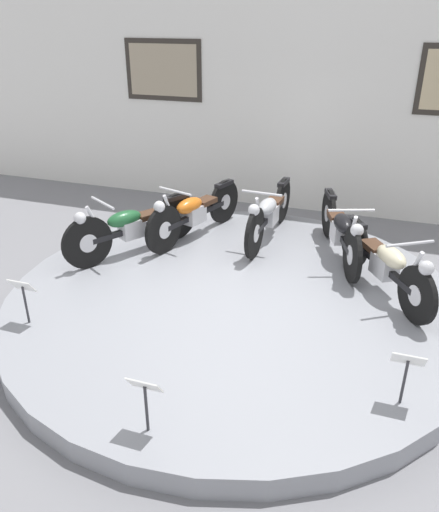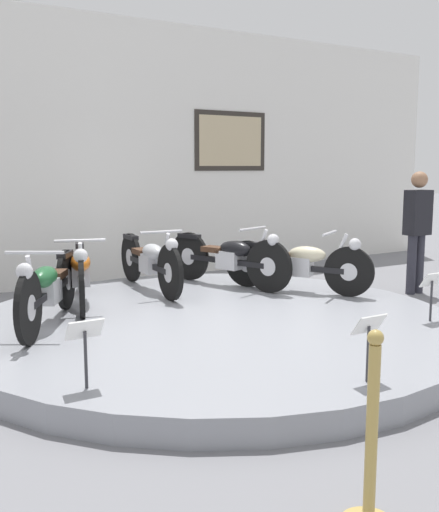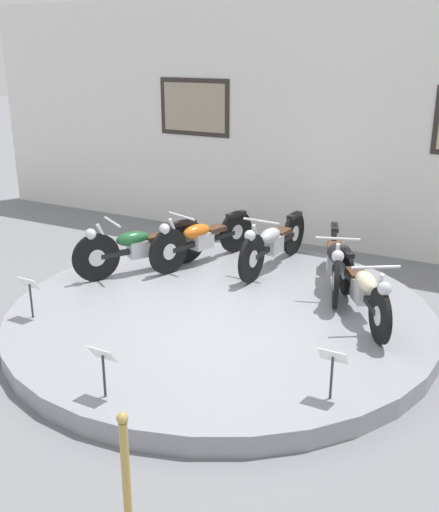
% 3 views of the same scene
% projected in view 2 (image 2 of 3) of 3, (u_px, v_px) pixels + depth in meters
% --- Properties ---
extents(ground_plane, '(60.00, 60.00, 0.00)m').
position_uv_depth(ground_plane, '(214.00, 337.00, 6.36)').
color(ground_plane, slate).
extents(display_platform, '(5.18, 5.18, 0.22)m').
position_uv_depth(display_platform, '(214.00, 327.00, 6.34)').
color(display_platform, gray).
rests_on(display_platform, ground_plane).
extents(back_wall, '(14.00, 0.22, 4.04)m').
position_uv_depth(back_wall, '(94.00, 151.00, 9.11)').
color(back_wall, white).
rests_on(back_wall, ground_plane).
extents(motorcycle_green, '(1.08, 1.76, 0.81)m').
position_uv_depth(motorcycle_green, '(48.00, 287.00, 5.93)').
color(motorcycle_green, black).
rests_on(motorcycle_green, display_platform).
extents(motorcycle_orange, '(0.72, 1.93, 0.80)m').
position_uv_depth(motorcycle_orange, '(81.00, 271.00, 6.85)').
color(motorcycle_orange, black).
rests_on(motorcycle_orange, display_platform).
extents(motorcycle_silver, '(0.54, 2.02, 0.81)m').
position_uv_depth(motorcycle_silver, '(150.00, 260.00, 7.61)').
color(motorcycle_silver, black).
rests_on(motorcycle_silver, display_platform).
extents(motorcycle_black, '(0.76, 1.92, 0.81)m').
position_uv_depth(motorcycle_black, '(229.00, 257.00, 7.88)').
color(motorcycle_black, black).
rests_on(motorcycle_black, display_platform).
extents(motorcycle_cream, '(1.10, 1.69, 0.78)m').
position_uv_depth(motorcycle_cream, '(300.00, 262.00, 7.55)').
color(motorcycle_cream, black).
rests_on(motorcycle_cream, display_platform).
extents(info_placard_front_left, '(0.26, 0.11, 0.51)m').
position_uv_depth(info_placard_front_left, '(85.00, 339.00, 4.24)').
color(info_placard_front_left, '#333338').
rests_on(info_placard_front_left, display_platform).
extents(info_placard_front_centre, '(0.26, 0.11, 0.51)m').
position_uv_depth(info_placard_front_centre, '(369.00, 333.00, 4.38)').
color(info_placard_front_centre, '#333338').
rests_on(info_placard_front_centre, display_platform).
extents(info_placard_front_right, '(0.26, 0.11, 0.51)m').
position_uv_depth(info_placard_front_right, '(432.00, 286.00, 6.11)').
color(info_placard_front_right, '#333338').
rests_on(info_placard_front_right, display_platform).
extents(visitor_standing, '(0.36, 0.23, 1.73)m').
position_uv_depth(visitor_standing, '(417.00, 225.00, 8.40)').
color(visitor_standing, '#2D2D38').
rests_on(visitor_standing, ground_plane).
extents(stanchion_post_left_of_entry, '(0.28, 0.28, 1.02)m').
position_uv_depth(stanchion_post_left_of_entry, '(371.00, 463.00, 2.96)').
color(stanchion_post_left_of_entry, tan).
rests_on(stanchion_post_left_of_entry, ground_plane).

